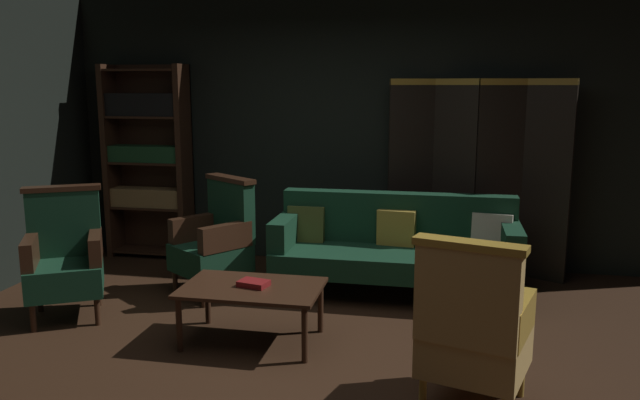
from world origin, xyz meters
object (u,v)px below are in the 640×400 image
at_px(folding_screen, 476,175).
at_px(armchair_wing_right, 65,257).
at_px(armchair_gilt_accent, 473,329).
at_px(book_red_leather, 254,283).
at_px(bookshelf, 148,157).
at_px(armchair_wing_left, 216,240).
at_px(velvet_couch, 395,244).
at_px(coffee_table, 252,292).

xyz_separation_m(folding_screen, armchair_wing_right, (-3.26, -1.81, -0.50)).
xyz_separation_m(armchair_gilt_accent, book_red_leather, (-1.51, 0.69, -0.05)).
distance_m(bookshelf, armchair_wing_right, 1.91).
relative_size(armchair_wing_left, book_red_leather, 4.98).
distance_m(armchair_wing_left, armchair_wing_right, 1.25).
height_order(folding_screen, book_red_leather, folding_screen).
bearing_deg(velvet_couch, bookshelf, 164.67).
relative_size(folding_screen, bookshelf, 0.93).
bearing_deg(velvet_couch, book_red_leather, -125.44).
distance_m(armchair_gilt_accent, armchair_wing_left, 2.72).
height_order(armchair_gilt_accent, book_red_leather, armchair_gilt_accent).
xyz_separation_m(folding_screen, armchair_gilt_accent, (-0.11, -2.70, -0.50)).
height_order(bookshelf, armchair_gilt_accent, bookshelf).
bearing_deg(armchair_gilt_accent, bookshelf, 140.60).
bearing_deg(folding_screen, velvet_couch, -133.89).
distance_m(coffee_table, book_red_leather, 0.07).
height_order(velvet_couch, coffee_table, velvet_couch).
distance_m(armchair_wing_left, book_red_leather, 1.17).
bearing_deg(armchair_gilt_accent, armchair_wing_right, 164.10).
relative_size(armchair_gilt_accent, armchair_wing_right, 1.00).
relative_size(velvet_couch, armchair_wing_left, 2.04).
relative_size(folding_screen, book_red_leather, 9.10).
distance_m(coffee_table, armchair_wing_right, 1.64).
bearing_deg(armchair_gilt_accent, armchair_wing_left, 142.39).
relative_size(bookshelf, armchair_wing_left, 1.97).
distance_m(folding_screen, coffee_table, 2.67).
bearing_deg(armchair_wing_left, bookshelf, 137.46).
distance_m(bookshelf, coffee_table, 2.78).
relative_size(folding_screen, coffee_table, 1.90).
height_order(folding_screen, velvet_couch, folding_screen).
height_order(folding_screen, armchair_gilt_accent, folding_screen).
distance_m(velvet_couch, book_red_leather, 1.57).
bearing_deg(book_red_leather, armchair_wing_right, 172.76).
bearing_deg(bookshelf, armchair_gilt_accent, -39.40).
bearing_deg(armchair_gilt_accent, book_red_leather, 155.47).
height_order(armchair_wing_right, book_red_leather, armchair_wing_right).
bearing_deg(armchair_wing_left, book_red_leather, -56.39).
relative_size(armchair_wing_left, armchair_wing_right, 1.00).
relative_size(bookshelf, armchair_wing_right, 1.97).
bearing_deg(velvet_couch, folding_screen, 46.11).
bearing_deg(book_red_leather, armchair_gilt_accent, -24.53).
distance_m(velvet_couch, armchair_wing_right, 2.77).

